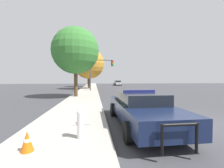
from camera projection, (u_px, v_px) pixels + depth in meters
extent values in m
plane|color=#3D3D42|center=(188.00, 121.00, 6.56)|extent=(110.00, 110.00, 0.00)
cube|color=#ADA89E|center=(69.00, 124.00, 5.96)|extent=(3.00, 110.00, 0.13)
cube|color=#141E3D|center=(141.00, 110.00, 6.05)|extent=(1.91, 5.22, 0.59)
cube|color=black|center=(139.00, 97.00, 6.29)|extent=(1.62, 2.72, 0.41)
cylinder|color=black|center=(186.00, 129.00, 4.57)|extent=(0.25, 0.64, 0.64)
cylinder|color=black|center=(129.00, 132.00, 4.34)|extent=(0.25, 0.64, 0.64)
cylinder|color=black|center=(148.00, 109.00, 7.77)|extent=(0.25, 0.64, 0.64)
cylinder|color=black|center=(113.00, 110.00, 7.54)|extent=(0.25, 0.64, 0.64)
cylinder|color=black|center=(197.00, 138.00, 3.41)|extent=(0.07, 0.07, 0.70)
cylinder|color=black|center=(162.00, 140.00, 3.30)|extent=(0.07, 0.07, 0.70)
cylinder|color=black|center=(180.00, 125.00, 3.34)|extent=(0.88, 0.08, 0.07)
cube|color=navy|center=(139.00, 91.00, 6.28)|extent=(1.33, 0.22, 0.09)
cube|color=navy|center=(163.00, 109.00, 6.16)|extent=(0.05, 3.75, 0.16)
cylinder|color=white|center=(81.00, 126.00, 4.40)|extent=(0.23, 0.23, 0.70)
sphere|color=white|center=(81.00, 113.00, 4.39)|extent=(0.24, 0.24, 0.24)
cylinder|color=white|center=(74.00, 124.00, 4.38)|extent=(0.16, 0.09, 0.09)
cylinder|color=white|center=(87.00, 123.00, 4.42)|extent=(0.16, 0.09, 0.09)
cylinder|color=#424247|center=(90.00, 75.00, 22.42)|extent=(0.16, 0.16, 4.74)
cylinder|color=#424247|center=(101.00, 60.00, 22.54)|extent=(3.32, 0.11, 0.11)
cube|color=black|center=(112.00, 63.00, 22.75)|extent=(0.30, 0.24, 0.90)
sphere|color=red|center=(112.00, 61.00, 22.61)|extent=(0.20, 0.20, 0.20)
sphere|color=orange|center=(112.00, 63.00, 22.62)|extent=(0.20, 0.20, 0.20)
sphere|color=green|center=(112.00, 65.00, 22.63)|extent=(0.20, 0.20, 0.20)
cube|color=#B7B7BC|center=(118.00, 83.00, 43.64)|extent=(1.77, 4.55, 0.58)
cube|color=black|center=(118.00, 81.00, 43.40)|extent=(1.48, 2.38, 0.48)
cylinder|color=black|center=(114.00, 84.00, 44.91)|extent=(0.26, 0.70, 0.69)
cylinder|color=black|center=(119.00, 84.00, 45.15)|extent=(0.26, 0.70, 0.69)
cylinder|color=black|center=(116.00, 84.00, 42.15)|extent=(0.26, 0.70, 0.69)
cylinder|color=black|center=(121.00, 84.00, 42.38)|extent=(0.26, 0.70, 0.69)
cylinder|color=#4C3823|center=(76.00, 80.00, 14.96)|extent=(0.35, 0.35, 3.28)
sphere|color=#387A33|center=(76.00, 51.00, 14.86)|extent=(4.63, 4.63, 4.63)
cylinder|color=#4C3823|center=(89.00, 80.00, 27.46)|extent=(0.35, 0.35, 3.02)
sphere|color=#B77F28|center=(89.00, 64.00, 27.36)|extent=(5.57, 5.57, 5.57)
cylinder|color=#4C3823|center=(88.00, 79.00, 35.33)|extent=(0.31, 0.31, 3.32)
sphere|color=#999933|center=(88.00, 67.00, 35.23)|extent=(4.95, 4.95, 4.95)
cone|color=orange|center=(27.00, 141.00, 3.58)|extent=(0.30, 0.30, 0.49)
cylinder|color=white|center=(27.00, 140.00, 3.58)|extent=(0.16, 0.16, 0.07)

